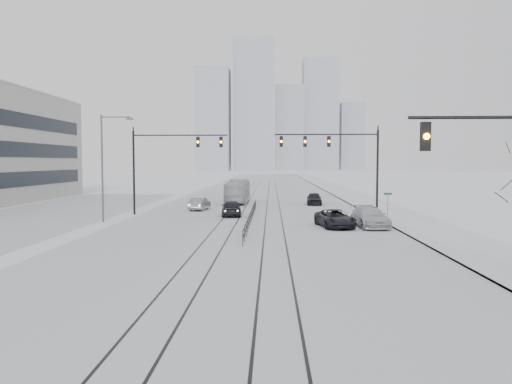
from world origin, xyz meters
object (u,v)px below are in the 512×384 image
Objects in this scene: sedan_nb_far at (314,199)px; sedan_nb_front at (335,219)px; sedan_sb_inner at (231,208)px; box_truck at (238,192)px; sedan_nb_right at (370,217)px; sedan_sb_outer at (200,204)px.

sedan_nb_front is at bearing -87.57° from sedan_nb_far.
sedan_sb_inner is 14.90m from box_truck.
sedan_nb_front is 1.16× the size of sedan_nb_far.
box_truck reaches higher than sedan_nb_right.
box_truck is at bearing 168.46° from sedan_nb_far.
sedan_nb_front is at bearing -178.60° from sedan_nb_right.
sedan_sb_outer is at bearing -60.29° from sedan_sb_inner.
box_truck is (-9.20, 2.36, 0.69)m from sedan_nb_far.
sedan_sb_inner reaches higher than sedan_nb_front.
box_truck is at bearing 102.64° from sedan_nb_front.
sedan_nb_front reaches higher than sedan_sb_outer.
box_truck is (3.36, 9.36, 0.75)m from sedan_sb_outer.
sedan_nb_front is 2.76m from sedan_nb_right.
sedan_nb_front is 0.92× the size of sedan_nb_right.
sedan_nb_right is 25.34m from box_truck.
sedan_sb_outer is at bearing 123.88° from sedan_nb_front.
sedan_sb_outer is at bearing 71.29° from box_truck.
sedan_nb_right is 20.23m from sedan_nb_far.
sedan_sb_outer is (-3.78, 5.52, -0.10)m from sedan_sb_inner.
sedan_nb_right reaches higher than sedan_sb_inner.
sedan_sb_outer is 9.97m from box_truck.
sedan_sb_outer is 0.95× the size of sedan_nb_far.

